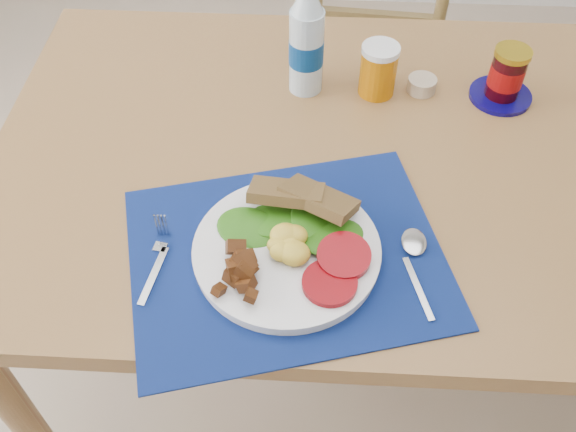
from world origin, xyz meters
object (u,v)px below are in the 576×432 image
object	(u,v)px
water_bottle	(306,45)
jam_on_saucer	(506,77)
breakfast_plate	(283,249)
chair_far	(374,38)
juice_glass	(378,71)

from	to	relation	value
water_bottle	jam_on_saucer	size ratio (longest dim) A/B	1.88
breakfast_plate	jam_on_saucer	world-z (taller)	jam_on_saucer
chair_far	breakfast_plate	bearing A→B (deg)	83.12
breakfast_plate	water_bottle	bearing A→B (deg)	101.66
water_bottle	chair_far	bearing A→B (deg)	71.10
breakfast_plate	juice_glass	bearing A→B (deg)	83.66
breakfast_plate	jam_on_saucer	bearing A→B (deg)	60.42
chair_far	water_bottle	size ratio (longest dim) A/B	4.35
water_bottle	juice_glass	bearing A→B (deg)	-2.26
water_bottle	breakfast_plate	bearing A→B (deg)	-92.58
chair_far	water_bottle	bearing A→B (deg)	75.92
juice_glass	jam_on_saucer	xyz separation A→B (m)	(0.25, -0.00, -0.00)
chair_far	breakfast_plate	distance (m)	1.02
chair_far	jam_on_saucer	world-z (taller)	chair_far
chair_far	juice_glass	size ratio (longest dim) A/B	10.05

